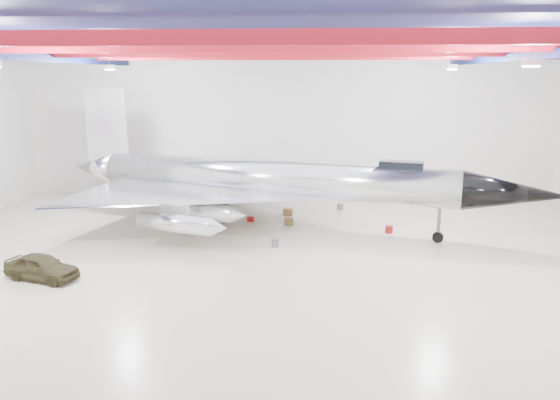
{
  "coord_description": "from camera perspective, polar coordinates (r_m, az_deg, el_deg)",
  "views": [
    {
      "loc": [
        2.54,
        -26.55,
        9.27
      ],
      "look_at": [
        0.46,
        2.0,
        2.67
      ],
      "focal_mm": 35.0,
      "sensor_mm": 36.0,
      "label": 1
    }
  ],
  "objects": [
    {
      "name": "floor",
      "position": [
        28.24,
        -1.23,
        -6.18
      ],
      "size": [
        40.0,
        40.0,
        0.0
      ],
      "primitive_type": "plane",
      "color": "beige",
      "rests_on": "ground"
    },
    {
      "name": "wall_back",
      "position": [
        41.8,
        0.68,
        7.82
      ],
      "size": [
        40.0,
        0.0,
        40.0
      ],
      "primitive_type": "plane",
      "rotation": [
        1.57,
        0.0,
        0.0
      ],
      "color": "silver",
      "rests_on": "floor"
    },
    {
      "name": "ceiling",
      "position": [
        26.73,
        -1.35,
        16.7
      ],
      "size": [
        40.0,
        40.0,
        0.0
      ],
      "primitive_type": "plane",
      "rotation": [
        3.14,
        0.0,
        0.0
      ],
      "color": "#0A0F38",
      "rests_on": "wall_back"
    },
    {
      "name": "ceiling_structure",
      "position": [
        26.69,
        -1.34,
        15.25
      ],
      "size": [
        39.5,
        29.5,
        1.08
      ],
      "color": "maroon",
      "rests_on": "ceiling"
    },
    {
      "name": "jet_aircraft",
      "position": [
        33.29,
        -0.99,
        1.73
      ],
      "size": [
        30.5,
        21.45,
        8.44
      ],
      "rotation": [
        0.0,
        0.0,
        -0.25
      ],
      "color": "silver",
      "rests_on": "floor"
    },
    {
      "name": "jeep",
      "position": [
        27.62,
        -23.64,
        -6.42
      ],
      "size": [
        3.81,
        2.34,
        1.21
      ],
      "primitive_type": "imported",
      "rotation": [
        0.0,
        0.0,
        1.3
      ],
      "color": "#35301A",
      "rests_on": "floor"
    },
    {
      "name": "toolbox_red",
      "position": [
        35.32,
        -3.07,
        -2.0
      ],
      "size": [
        0.45,
        0.38,
        0.29
      ],
      "primitive_type": "cube",
      "rotation": [
        0.0,
        0.0,
        -0.12
      ],
      "color": "maroon",
      "rests_on": "floor"
    },
    {
      "name": "engine_drum",
      "position": [
        30.11,
        -0.5,
        -4.57
      ],
      "size": [
        0.5,
        0.5,
        0.37
      ],
      "primitive_type": "cylinder",
      "rotation": [
        0.0,
        0.0,
        -0.24
      ],
      "color": "#59595B",
      "rests_on": "floor"
    },
    {
      "name": "parts_bin",
      "position": [
        36.73,
        0.85,
        -1.27
      ],
      "size": [
        0.69,
        0.58,
        0.44
      ],
      "primitive_type": "cube",
      "rotation": [
        0.0,
        0.0,
        -0.12
      ],
      "color": "olive",
      "rests_on": "floor"
    },
    {
      "name": "tool_chest",
      "position": [
        33.36,
        11.33,
        -3.03
      ],
      "size": [
        0.59,
        0.59,
        0.42
      ],
      "primitive_type": "cylinder",
      "rotation": [
        0.0,
        0.0,
        -0.36
      ],
      "color": "maroon",
      "rests_on": "floor"
    },
    {
      "name": "oil_barrel",
      "position": [
        34.42,
        0.94,
        -2.3
      ],
      "size": [
        0.58,
        0.47,
        0.39
      ],
      "primitive_type": "cube",
      "rotation": [
        0.0,
        0.0,
        0.04
      ],
      "color": "olive",
      "rests_on": "floor"
    },
    {
      "name": "spares_box",
      "position": [
        38.66,
        6.29,
        -0.67
      ],
      "size": [
        0.43,
        0.43,
        0.39
      ],
      "primitive_type": "cylinder",
      "rotation": [
        0.0,
        0.0,
        0.02
      ],
      "color": "#59595B",
      "rests_on": "floor"
    }
  ]
}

